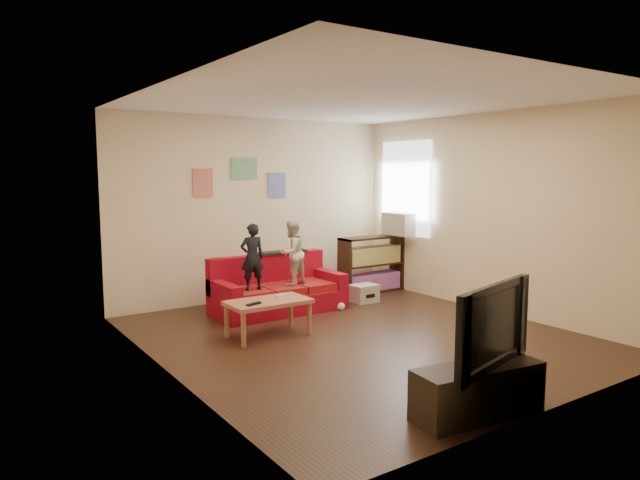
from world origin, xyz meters
TOP-DOWN VIEW (x-y plane):
  - room_shell at (0.00, 0.00)m, footprint 4.52×5.02m
  - sofa at (-0.18, 1.59)m, footprint 1.79×0.82m
  - child_a at (-0.63, 1.43)m, footprint 0.34×0.25m
  - child_b at (-0.03, 1.43)m, footprint 0.51×0.45m
  - coffee_table at (-0.87, 0.59)m, footprint 0.95×0.52m
  - remote at (-1.12, 0.47)m, footprint 0.20×0.10m
  - game_controller at (-0.67, 0.64)m, footprint 0.14×0.08m
  - bookshelf at (1.70, 1.85)m, footprint 1.11×0.33m
  - window at (2.22, 1.65)m, footprint 0.04×1.08m
  - ac_unit at (2.10, 1.65)m, footprint 0.28×0.55m
  - artwork_left at (-0.85, 2.48)m, footprint 0.30×0.01m
  - artwork_center at (-0.20, 2.48)m, footprint 0.42×0.01m
  - artwork_right at (0.35, 2.48)m, footprint 0.30×0.01m
  - file_box at (1.15, 1.32)m, footprint 0.38×0.29m
  - tv_stand at (-0.58, -2.25)m, footprint 1.12×0.49m
  - television at (-0.58, -2.25)m, footprint 1.15×0.44m
  - tissue at (0.57, 1.12)m, footprint 0.12×0.12m

SIDE VIEW (x-z plane):
  - tissue at x=0.57m, z-range 0.00..0.11m
  - file_box at x=1.15m, z-range 0.00..0.26m
  - tv_stand at x=-0.58m, z-range 0.00..0.41m
  - sofa at x=-0.18m, z-range -0.13..0.66m
  - coffee_table at x=-0.87m, z-range 0.15..0.58m
  - bookshelf at x=1.70m, z-range -0.05..0.84m
  - remote at x=-1.12m, z-range 0.43..0.45m
  - game_controller at x=-0.67m, z-range 0.43..0.46m
  - television at x=-0.58m, z-range 0.41..1.07m
  - child_a at x=-0.63m, z-range 0.38..1.25m
  - child_b at x=-0.03m, z-range 0.38..1.26m
  - ac_unit at x=2.10m, z-range 0.91..1.26m
  - room_shell at x=0.00m, z-range -0.01..2.71m
  - window at x=2.22m, z-range 0.90..2.38m
  - artwork_right at x=0.35m, z-range 1.51..1.89m
  - artwork_left at x=-0.85m, z-range 1.55..1.95m
  - artwork_center at x=-0.20m, z-range 1.79..2.11m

